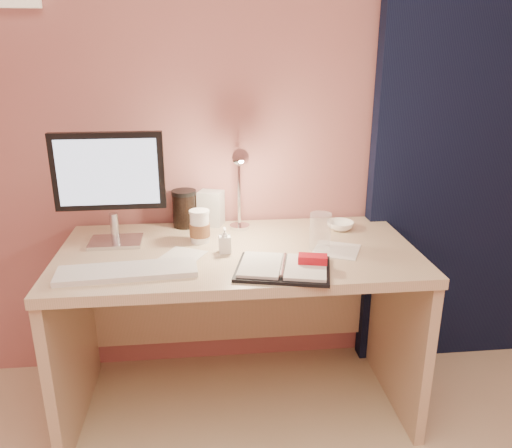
{
  "coord_description": "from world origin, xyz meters",
  "views": [
    {
      "loc": [
        -0.12,
        -0.44,
        1.47
      ],
      "look_at": [
        0.07,
        1.33,
        0.85
      ],
      "focal_mm": 35.0,
      "sensor_mm": 36.0,
      "label": 1
    }
  ],
  "objects": [
    {
      "name": "keyboard",
      "position": [
        -0.4,
        1.19,
        0.74
      ],
      "size": [
        0.49,
        0.18,
        0.02
      ],
      "primitive_type": "cube",
      "rotation": [
        0.0,
        0.0,
        0.08
      ],
      "color": "silver",
      "rests_on": "desk"
    },
    {
      "name": "dark_jar",
      "position": [
        -0.21,
        1.68,
        0.8
      ],
      "size": [
        0.1,
        0.1,
        0.15
      ],
      "primitive_type": "cylinder",
      "color": "black",
      "rests_on": "desk"
    },
    {
      "name": "monitor",
      "position": [
        -0.49,
        1.49,
        1.0
      ],
      "size": [
        0.42,
        0.15,
        0.45
      ],
      "rotation": [
        0.0,
        0.0,
        0.01
      ],
      "color": "silver",
      "rests_on": "desk"
    },
    {
      "name": "paper_c",
      "position": [
        -0.21,
        1.33,
        0.73
      ],
      "size": [
        0.2,
        0.2,
        0.0
      ],
      "primitive_type": "cube",
      "rotation": [
        0.0,
        0.0,
        1.09
      ],
      "color": "silver",
      "rests_on": "desk"
    },
    {
      "name": "lotion_bottle",
      "position": [
        -0.05,
        1.35,
        0.78
      ],
      "size": [
        0.05,
        0.05,
        0.1
      ],
      "primitive_type": "imported",
      "rotation": [
        0.0,
        0.0,
        0.06
      ],
      "color": "white",
      "rests_on": "desk"
    },
    {
      "name": "paper_b",
      "position": [
        0.38,
        1.33,
        0.73
      ],
      "size": [
        0.23,
        0.23,
        0.0
      ],
      "primitive_type": "cube",
      "rotation": [
        0.0,
        0.0,
        -0.43
      ],
      "color": "silver",
      "rests_on": "desk"
    },
    {
      "name": "desk",
      "position": [
        0.0,
        1.45,
        0.5
      ],
      "size": [
        1.4,
        0.7,
        0.73
      ],
      "color": "#C8AC8E",
      "rests_on": "ground"
    },
    {
      "name": "coffee_cup",
      "position": [
        -0.15,
        1.48,
        0.79
      ],
      "size": [
        0.08,
        0.08,
        0.13
      ],
      "color": "white",
      "rests_on": "desk"
    },
    {
      "name": "planner",
      "position": [
        0.15,
        1.16,
        0.74
      ],
      "size": [
        0.38,
        0.32,
        0.05
      ],
      "rotation": [
        0.0,
        0.0,
        -0.24
      ],
      "color": "black",
      "rests_on": "desk"
    },
    {
      "name": "room",
      "position": [
        0.95,
        1.69,
        1.14
      ],
      "size": [
        3.5,
        3.5,
        3.5
      ],
      "color": "#C6B28E",
      "rests_on": "ground"
    },
    {
      "name": "bowl",
      "position": [
        0.46,
        1.56,
        0.75
      ],
      "size": [
        0.15,
        0.15,
        0.04
      ],
      "primitive_type": "imported",
      "rotation": [
        0.0,
        0.0,
        -0.37
      ],
      "color": "white",
      "rests_on": "desk"
    },
    {
      "name": "product_box",
      "position": [
        -0.1,
        1.69,
        0.81
      ],
      "size": [
        0.13,
        0.11,
        0.15
      ],
      "primitive_type": "cube",
      "rotation": [
        0.0,
        0.0,
        -0.36
      ],
      "color": "silver",
      "rests_on": "desk"
    },
    {
      "name": "clear_cup",
      "position": [
        0.32,
        1.35,
        0.8
      ],
      "size": [
        0.08,
        0.08,
        0.15
      ],
      "primitive_type": "cylinder",
      "color": "white",
      "rests_on": "desk"
    },
    {
      "name": "desk_lamp",
      "position": [
        0.02,
        1.53,
        0.97
      ],
      "size": [
        0.09,
        0.23,
        0.38
      ],
      "rotation": [
        0.0,
        0.0,
        -0.01
      ],
      "color": "silver",
      "rests_on": "desk"
    }
  ]
}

